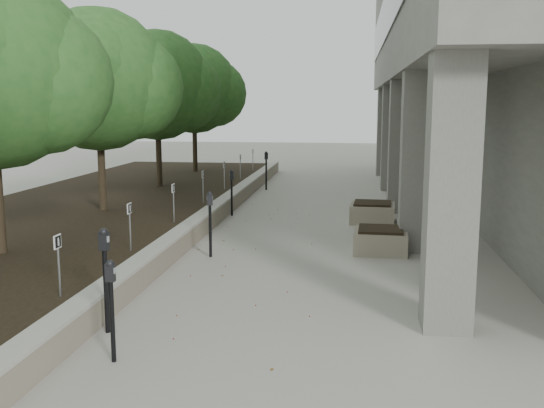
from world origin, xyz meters
The scene contains 21 objects.
ground centered at (0.00, 0.00, 0.00)m, with size 90.00×90.00×0.00m, color #A5A198.
retaining_wall centered at (-1.82, 9.00, 0.25)m, with size 0.39×26.00×0.50m, color gray, non-canonical shape.
planting_bed centered at (-5.50, 9.00, 0.20)m, with size 7.00×26.00×0.40m, color black.
crabapple_tree_3 centered at (-4.80, 8.00, 3.12)m, with size 4.60×4.00×5.44m, color #275922, non-canonical shape.
crabapple_tree_4 centered at (-4.80, 13.00, 3.12)m, with size 4.60×4.00×5.44m, color #275922, non-canonical shape.
crabapple_tree_5 centered at (-4.80, 18.00, 3.12)m, with size 4.60×4.00×5.44m, color #275922, non-canonical shape.
parking_sign_2 centered at (-2.35, 0.50, 0.88)m, with size 0.04×0.22×0.96m, color black, non-canonical shape.
parking_sign_3 centered at (-2.35, 3.50, 0.88)m, with size 0.04×0.22×0.96m, color black, non-canonical shape.
parking_sign_4 centered at (-2.35, 6.50, 0.88)m, with size 0.04×0.22×0.96m, color black, non-canonical shape.
parking_sign_5 centered at (-2.35, 9.50, 0.88)m, with size 0.04×0.22×0.96m, color black, non-canonical shape.
parking_sign_6 centered at (-2.35, 12.50, 0.88)m, with size 0.04×0.22×0.96m, color black, non-canonical shape.
parking_sign_7 centered at (-2.35, 15.50, 0.88)m, with size 0.04×0.22×0.96m, color black, non-canonical shape.
parking_sign_8 centered at (-2.35, 18.50, 0.88)m, with size 0.04×0.22×0.96m, color black, non-canonical shape.
parking_meter_1 centered at (-1.00, -0.80, 0.68)m, with size 0.13×0.10×1.35m, color black, non-canonical shape.
parking_meter_2 centered at (-1.48, 0.17, 0.78)m, with size 0.15×0.11×1.55m, color black, non-canonical shape.
parking_meter_3 centered at (-1.03, 4.76, 0.72)m, with size 0.14×0.10×1.44m, color black, non-canonical shape.
parking_meter_4 centered at (-1.55, 9.75, 0.68)m, with size 0.14×0.10×1.37m, color black, non-canonical shape.
parking_meter_5 centered at (-1.32, 15.39, 0.75)m, with size 0.15×0.11×1.49m, color black, non-canonical shape.
planter_front centered at (2.64, 5.71, 0.27)m, with size 1.17×1.17×0.54m, color gray, non-canonical shape.
planter_back centered at (2.56, 9.28, 0.28)m, with size 1.21×1.21×0.57m, color gray, non-canonical shape.
berry_scatter centered at (-0.10, 5.00, 0.01)m, with size 3.30×14.10×0.02m, color maroon, non-canonical shape.
Camera 1 is at (2.01, -8.00, 3.28)m, focal length 40.78 mm.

